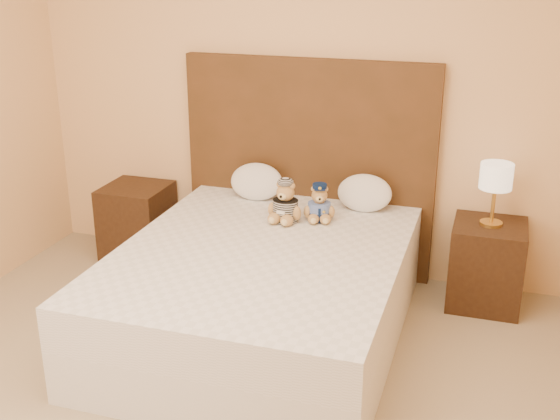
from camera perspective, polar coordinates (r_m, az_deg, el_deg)
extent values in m
cube|color=#ECBB81|center=(4.78, 2.54, 10.52)|extent=(4.00, 0.04, 2.70)
cube|color=white|center=(4.22, -1.52, -8.18)|extent=(1.60, 2.00, 0.30)
cube|color=white|center=(4.09, -1.55, -4.80)|extent=(1.60, 2.00, 0.25)
cube|color=#502F18|center=(4.88, 2.31, 3.49)|extent=(1.75, 0.08, 1.50)
cube|color=#352011|center=(5.31, -11.50, -0.93)|extent=(0.45, 0.45, 0.55)
cube|color=#352011|center=(4.69, 16.43, -4.28)|extent=(0.45, 0.45, 0.55)
cylinder|color=gold|center=(4.59, 16.78, -1.04)|extent=(0.14, 0.14, 0.02)
cylinder|color=gold|center=(4.54, 16.94, 0.49)|extent=(0.02, 0.02, 0.26)
cylinder|color=beige|center=(4.49, 17.18, 2.65)|extent=(0.20, 0.20, 0.16)
ellipsoid|color=white|center=(4.83, -1.93, 2.46)|extent=(0.37, 0.24, 0.26)
ellipsoid|color=white|center=(4.64, 6.89, 1.52)|extent=(0.36, 0.23, 0.25)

